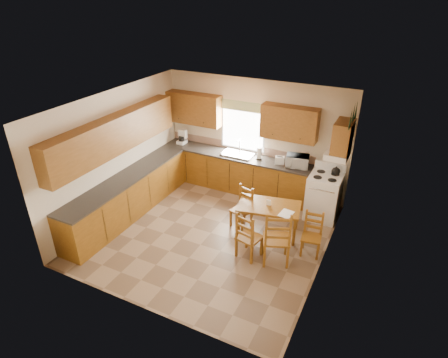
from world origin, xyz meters
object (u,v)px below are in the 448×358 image
at_px(chair_near_right, 249,234).
at_px(chair_far_left, 241,208).
at_px(microwave, 297,161).
at_px(chair_near_left, 277,236).
at_px(stove, 323,197).
at_px(chair_far_right, 312,235).
at_px(dining_table, 268,219).

bearing_deg(chair_near_right, chair_far_left, -45.09).
relative_size(microwave, chair_near_right, 0.48).
distance_m(chair_near_left, chair_far_left, 1.26).
bearing_deg(stove, chair_far_right, -85.09).
height_order(chair_far_left, chair_far_right, chair_far_left).
xyz_separation_m(stove, microwave, (-0.73, 0.32, 0.57)).
bearing_deg(dining_table, chair_far_left, 171.64).
xyz_separation_m(chair_near_right, chair_far_left, (-0.52, 0.82, -0.04)).
relative_size(microwave, chair_near_left, 0.41).
relative_size(microwave, chair_far_right, 0.54).
bearing_deg(chair_far_left, stove, 55.08).
relative_size(dining_table, chair_far_left, 1.37).
relative_size(stove, chair_far_left, 1.10).
height_order(microwave, chair_near_left, microwave).
bearing_deg(chair_near_right, chair_far_right, -138.29).
bearing_deg(chair_near_right, dining_table, -81.91).
bearing_deg(microwave, chair_near_right, -105.19).
bearing_deg(chair_near_left, chair_near_right, -13.20).
height_order(chair_near_right, chair_far_left, chair_near_right).
height_order(microwave, chair_near_right, microwave).
bearing_deg(chair_near_left, stove, -124.87).
bearing_deg(chair_near_left, chair_far_right, -159.15).
relative_size(stove, chair_near_right, 1.01).
height_order(stove, chair_near_left, chair_near_left).
distance_m(chair_near_right, chair_far_right, 1.17).
xyz_separation_m(stove, chair_near_right, (-0.91, -1.95, -0.01)).
xyz_separation_m(microwave, chair_far_left, (-0.70, -1.45, -0.61)).
xyz_separation_m(microwave, chair_far_right, (0.84, -1.69, -0.63)).
height_order(dining_table, chair_far_left, chair_far_left).
distance_m(dining_table, chair_near_right, 0.87).
bearing_deg(chair_far_right, dining_table, 156.71).
height_order(microwave, chair_far_right, microwave).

